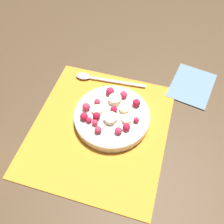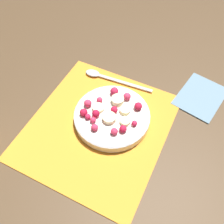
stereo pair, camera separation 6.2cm
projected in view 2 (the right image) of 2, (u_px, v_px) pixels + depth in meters
ground_plane at (98, 127)px, 0.64m from camera, size 3.00×3.00×0.00m
placemat at (98, 126)px, 0.64m from camera, size 0.38×0.34×0.01m
fruit_bowl at (112, 115)px, 0.64m from camera, size 0.19×0.19×0.05m
spoon at (105, 77)px, 0.73m from camera, size 0.03×0.21×0.01m
napkin at (201, 96)px, 0.70m from camera, size 0.16×0.14×0.01m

